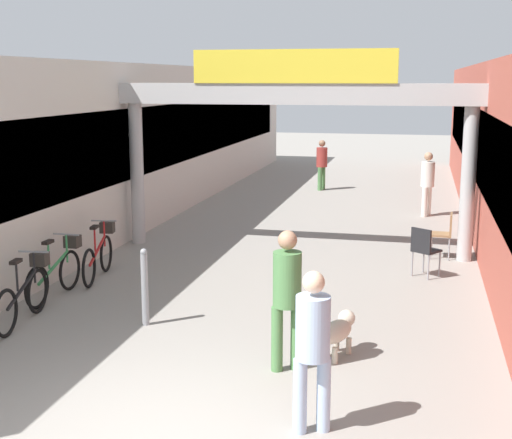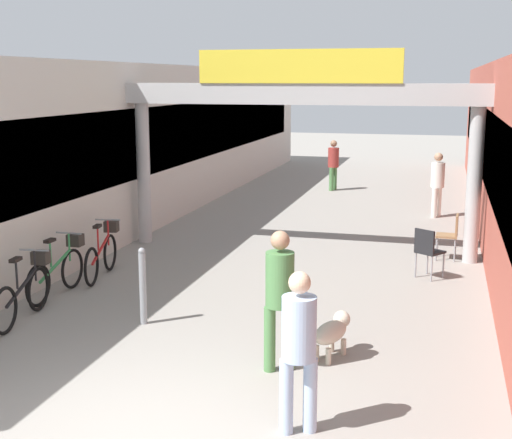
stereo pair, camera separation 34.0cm
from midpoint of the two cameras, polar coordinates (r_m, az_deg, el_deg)
storefront_left at (r=18.60m, az=-9.75°, el=6.23°), size 3.00×26.00×3.78m
arcade_sign_gateway at (r=14.11m, az=4.20°, el=8.71°), size 7.40×0.47×4.00m
pedestrian_with_dog at (r=8.45m, az=3.07°, el=-5.77°), size 0.46×0.46×1.72m
pedestrian_companion at (r=7.02m, az=4.86°, el=-9.77°), size 0.45×0.45×1.65m
pedestrian_carrying_crate at (r=18.55m, az=14.83°, el=3.02°), size 0.45×0.45×1.64m
pedestrian_elderly_walking at (r=22.48m, az=6.64°, el=4.59°), size 0.42×0.42×1.57m
dog_on_leash at (r=9.12m, az=7.23°, el=-8.85°), size 0.49×0.77×0.54m
bicycle_black_second at (r=10.84m, az=-17.10°, el=-5.45°), size 0.46×1.69×0.98m
bicycle_green_third at (r=11.90m, az=-14.67°, el=-3.84°), size 0.46×1.69×0.98m
bicycle_red_farthest at (r=12.85m, az=-11.41°, el=-2.59°), size 0.46×1.68×0.98m
bollard_post_metal at (r=10.25m, az=-8.11°, el=-5.24°), size 0.10×0.10×1.12m
cafe_chair_black_nearer at (r=12.83m, az=14.30°, el=-2.27°), size 0.56×0.56×0.89m
cafe_chair_wood_farther at (r=14.28m, az=16.00°, el=-1.00°), size 0.42×0.42×0.89m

